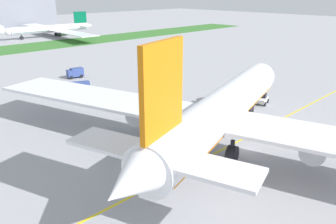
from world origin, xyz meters
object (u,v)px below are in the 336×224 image
at_px(service_truck_fuel_bowser, 75,73).
at_px(service_truck_catering_van, 77,89).
at_px(parked_airliner_far_right, 53,29).
at_px(airliner_foreground, 220,112).
at_px(ground_crew_wingwalker_starboard, 331,150).
at_px(pushback_tug, 261,99).
at_px(ground_crew_wingwalker_port, 282,127).

distance_m(service_truck_fuel_bowser, service_truck_catering_van, 17.92).
bearing_deg(parked_airliner_far_right, airliner_foreground, -107.62).
xyz_separation_m(ground_crew_wingwalker_starboard, service_truck_fuel_bowser, (-2.34, 69.83, 0.47)).
relative_size(service_truck_fuel_bowser, service_truck_catering_van, 0.73).
bearing_deg(ground_crew_wingwalker_starboard, airliner_foreground, 130.06).
distance_m(pushback_tug, service_truck_catering_van, 42.27).
bearing_deg(ground_crew_wingwalker_port, ground_crew_wingwalker_starboard, -107.84).
bearing_deg(service_truck_catering_van, pushback_tug, -52.39).
distance_m(pushback_tug, service_truck_fuel_bowser, 52.17).
height_order(ground_crew_wingwalker_port, parked_airliner_far_right, parked_airliner_far_right).
bearing_deg(ground_crew_wingwalker_starboard, pushback_tug, 54.11).
relative_size(airliner_foreground, ground_crew_wingwalker_starboard, 47.64).
bearing_deg(parked_airliner_far_right, ground_crew_wingwalker_port, -102.23).
bearing_deg(service_truck_fuel_bowser, parked_airliner_far_right, 66.82).
bearing_deg(ground_crew_wingwalker_port, parked_airliner_far_right, 77.77).
relative_size(pushback_tug, service_truck_fuel_bowser, 1.21).
height_order(ground_crew_wingwalker_starboard, service_truck_fuel_bowser, service_truck_fuel_bowser).
height_order(ground_crew_wingwalker_port, service_truck_fuel_bowser, service_truck_fuel_bowser).
bearing_deg(parked_airliner_far_right, service_truck_fuel_bowser, -113.18).
bearing_deg(pushback_tug, service_truck_fuel_bowser, 109.31).
bearing_deg(service_truck_fuel_bowser, ground_crew_wingwalker_port, -84.87).
xyz_separation_m(ground_crew_wingwalker_port, parked_airliner_far_right, (32.01, 147.69, 3.12)).
xyz_separation_m(pushback_tug, ground_crew_wingwalker_port, (-11.84, -11.07, 0.06)).
relative_size(pushback_tug, ground_crew_wingwalker_port, 3.29).
distance_m(pushback_tug, ground_crew_wingwalker_port, 16.21).
height_order(pushback_tug, ground_crew_wingwalker_starboard, pushback_tug).
bearing_deg(pushback_tug, ground_crew_wingwalker_starboard, -125.89).
xyz_separation_m(pushback_tug, service_truck_fuel_bowser, (-17.25, 49.23, 0.52)).
bearing_deg(service_truck_fuel_bowser, airliner_foreground, -98.41).
bearing_deg(ground_crew_wingwalker_starboard, parked_airliner_far_right, 77.42).
relative_size(airliner_foreground, parked_airliner_far_right, 1.04).
bearing_deg(service_truck_catering_van, ground_crew_wingwalker_starboard, -78.61).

